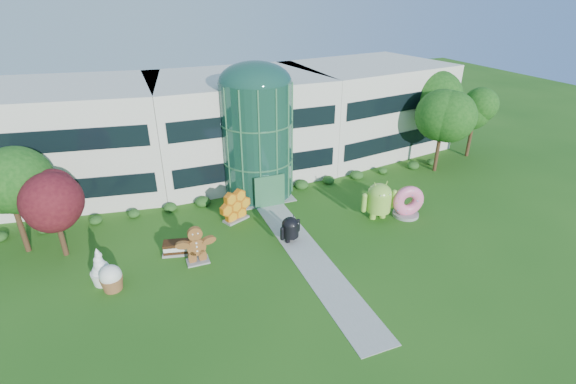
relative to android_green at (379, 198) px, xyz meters
name	(u,v)px	position (x,y,z in m)	size (l,w,h in m)	color
ground	(315,265)	(-7.36, -3.90, -1.75)	(140.00, 140.00, 0.00)	#215114
building	(238,124)	(-7.36, 14.10, 2.90)	(46.00, 15.00, 9.30)	beige
atrium	(257,140)	(-7.36, 8.10, 3.15)	(6.00, 6.00, 9.80)	#194738
walkway	(303,249)	(-7.36, -1.90, -1.73)	(2.40, 20.00, 0.04)	#9E9E93
tree_red	(56,217)	(-22.86, 3.60, 1.25)	(4.00, 4.00, 6.00)	#3F0C14
trees_backdrop	(254,144)	(-7.36, 9.10, 2.45)	(52.00, 8.00, 8.40)	#134210
android_green	(379,198)	(0.00, 0.00, 0.00)	(3.08, 2.05, 3.49)	#88C43E
android_black	(290,228)	(-7.79, -0.57, -0.61)	(2.00, 1.34, 2.27)	black
donut	(407,201)	(2.31, -0.54, -0.39)	(2.60, 1.25, 2.70)	#F85E94
gingerbread	(196,245)	(-14.54, -0.63, -0.38)	(2.96, 1.14, 2.74)	brown
ice_cream_sandwich	(178,248)	(-15.62, 0.88, -1.28)	(2.07, 1.04, 0.92)	black
honeycomb	(235,207)	(-10.65, 3.87, -0.59)	(2.95, 1.05, 2.31)	orange
froyo	(100,266)	(-20.44, -0.66, -0.48)	(1.47, 1.47, 2.52)	white
cupcake	(111,278)	(-19.91, -1.54, -0.89)	(1.42, 1.42, 1.70)	white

